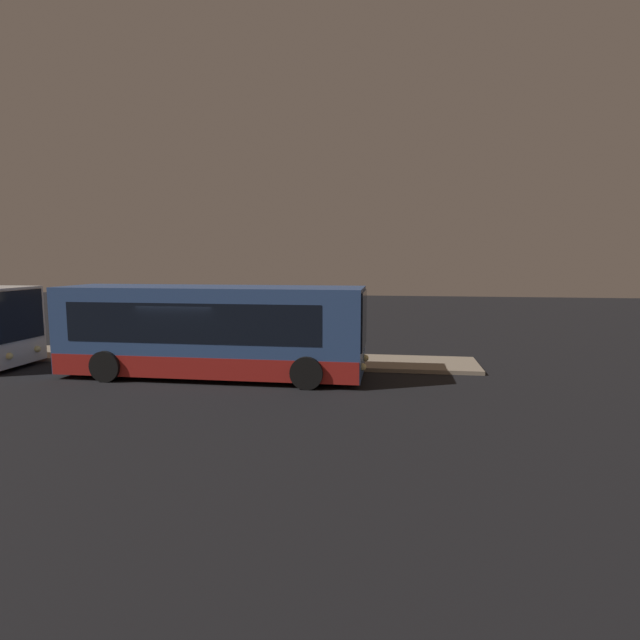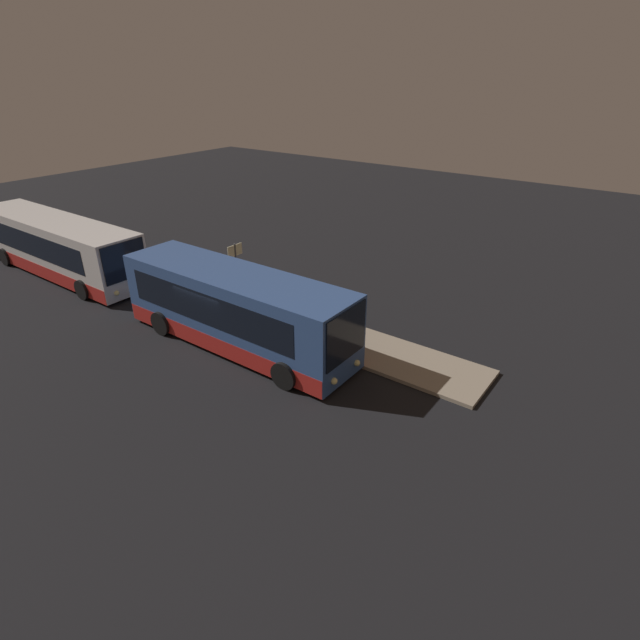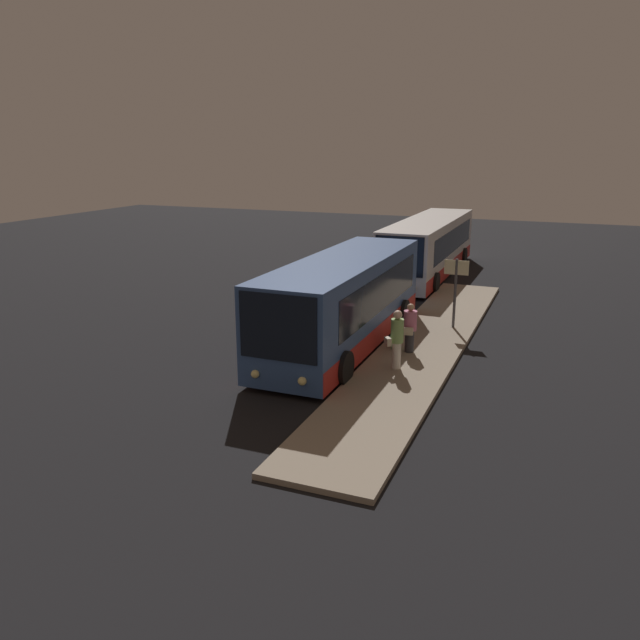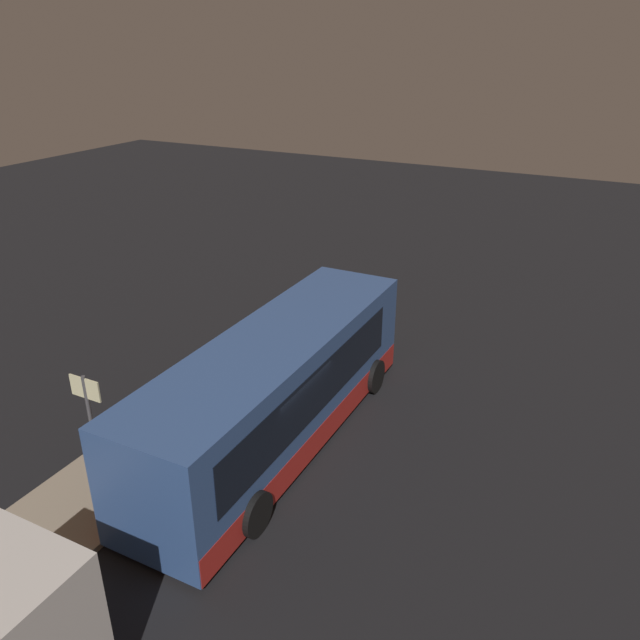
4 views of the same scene
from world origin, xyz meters
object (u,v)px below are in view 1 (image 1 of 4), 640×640
(suitcase, at_px, (230,352))
(sign_post, at_px, (166,311))
(passenger_boarding, at_px, (241,336))
(bus_lead, at_px, (211,332))
(passenger_waiting, at_px, (284,334))

(suitcase, relative_size, sign_post, 0.36)
(passenger_boarding, height_order, suitcase, passenger_boarding)
(suitcase, xyz_separation_m, sign_post, (-3.19, 1.33, 1.37))
(passenger_boarding, xyz_separation_m, suitcase, (-0.26, -0.52, -0.52))
(suitcase, height_order, sign_post, sign_post)
(passenger_boarding, bearing_deg, sign_post, -110.37)
(bus_lead, relative_size, passenger_boarding, 6.34)
(passenger_waiting, bearing_deg, passenger_boarding, -37.74)
(passenger_boarding, distance_m, suitcase, 0.78)
(passenger_waiting, xyz_separation_m, suitcase, (-1.95, -0.53, -0.65))
(passenger_boarding, relative_size, suitcase, 1.77)
(bus_lead, xyz_separation_m, passenger_boarding, (0.29, 2.41, -0.52))
(passenger_boarding, height_order, sign_post, sign_post)
(bus_lead, distance_m, passenger_boarding, 2.48)
(passenger_boarding, relative_size, passenger_waiting, 0.89)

